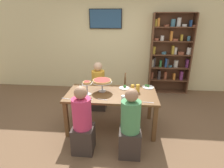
# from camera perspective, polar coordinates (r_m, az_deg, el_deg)

# --- Properties ---
(ground_plane) EXTENTS (12.00, 12.00, 0.00)m
(ground_plane) POSITION_cam_1_polar(r_m,az_deg,el_deg) (3.82, -0.13, -13.15)
(ground_plane) COLOR brown
(rear_partition) EXTENTS (8.00, 0.12, 2.80)m
(rear_partition) POSITION_cam_1_polar(r_m,az_deg,el_deg) (5.42, 1.97, 12.92)
(rear_partition) COLOR beige
(rear_partition) RESTS_ON ground_plane
(dining_table) EXTENTS (1.70, 0.88, 0.74)m
(dining_table) POSITION_cam_1_polar(r_m,az_deg,el_deg) (3.50, -0.14, -4.24)
(dining_table) COLOR brown
(dining_table) RESTS_ON ground_plane
(bookshelf) EXTENTS (1.15, 0.30, 2.21)m
(bookshelf) POSITION_cam_1_polar(r_m,az_deg,el_deg) (5.40, 17.86, 9.16)
(bookshelf) COLOR brown
(bookshelf) RESTS_ON ground_plane
(television) EXTENTS (0.90, 0.05, 0.52)m
(television) POSITION_cam_1_polar(r_m,az_deg,el_deg) (5.31, -2.04, 19.75)
(television) COLOR black
(diner_far_left) EXTENTS (0.34, 0.34, 1.15)m
(diner_far_left) POSITION_cam_1_polar(r_m,az_deg,el_deg) (4.30, -4.25, -1.77)
(diner_far_left) COLOR #382D28
(diner_far_left) RESTS_ON ground_plane
(diner_near_right) EXTENTS (0.34, 0.34, 1.15)m
(diner_near_right) POSITION_cam_1_polar(r_m,az_deg,el_deg) (2.91, 5.73, -13.58)
(diner_near_right) COLOR #382D28
(diner_near_right) RESTS_ON ground_plane
(diner_near_left) EXTENTS (0.34, 0.34, 1.15)m
(diner_near_left) POSITION_cam_1_polar(r_m,az_deg,el_deg) (3.01, -9.19, -12.53)
(diner_near_left) COLOR #382D28
(diner_near_left) RESTS_ON ground_plane
(chair_far_right) EXTENTS (0.40, 0.40, 0.87)m
(chair_far_right) POSITION_cam_1_polar(r_m,az_deg,el_deg) (4.25, 5.52, -2.13)
(chair_far_right) COLOR brown
(chair_far_right) RESTS_ON ground_plane
(deep_dish_pizza_stand) EXTENTS (0.39, 0.39, 0.24)m
(deep_dish_pizza_stand) POSITION_cam_1_polar(r_m,az_deg,el_deg) (3.49, -3.12, 0.79)
(deep_dish_pizza_stand) COLOR silver
(deep_dish_pizza_stand) RESTS_ON dining_table
(personal_pizza_stand) EXTENTS (0.18, 0.18, 0.26)m
(personal_pizza_stand) POSITION_cam_1_polar(r_m,az_deg,el_deg) (3.37, -7.86, -0.44)
(personal_pizza_stand) COLOR silver
(personal_pizza_stand) RESTS_ON dining_table
(salad_plate_near_diner) EXTENTS (0.24, 0.24, 0.06)m
(salad_plate_near_diner) POSITION_cam_1_polar(r_m,az_deg,el_deg) (3.81, 11.20, -0.85)
(salad_plate_near_diner) COLOR white
(salad_plate_near_diner) RESTS_ON dining_table
(salad_plate_far_diner) EXTENTS (0.21, 0.21, 0.07)m
(salad_plate_far_diner) POSITION_cam_1_polar(r_m,az_deg,el_deg) (3.70, 3.89, -1.11)
(salad_plate_far_diner) COLOR white
(salad_plate_far_diner) RESTS_ON dining_table
(salad_plate_spare) EXTENTS (0.20, 0.20, 0.07)m
(salad_plate_spare) POSITION_cam_1_polar(r_m,az_deg,el_deg) (3.35, 5.85, -3.45)
(salad_plate_spare) COLOR white
(salad_plate_spare) RESTS_ON dining_table
(beer_glass_amber_tall) EXTENTS (0.07, 0.07, 0.14)m
(beer_glass_amber_tall) POSITION_cam_1_polar(r_m,az_deg,el_deg) (3.53, 6.47, -1.33)
(beer_glass_amber_tall) COLOR gold
(beer_glass_amber_tall) RESTS_ON dining_table
(beer_glass_amber_short) EXTENTS (0.08, 0.08, 0.15)m
(beer_glass_amber_short) POSITION_cam_1_polar(r_m,az_deg,el_deg) (3.53, 8.05, -1.35)
(beer_glass_amber_short) COLOR gold
(beer_glass_amber_short) RESTS_ON dining_table
(water_glass_clear_near) EXTENTS (0.07, 0.07, 0.11)m
(water_glass_clear_near) POSITION_cam_1_polar(r_m,az_deg,el_deg) (3.11, 3.53, -4.62)
(water_glass_clear_near) COLOR white
(water_glass_clear_near) RESTS_ON dining_table
(cutlery_fork_near) EXTENTS (0.18, 0.06, 0.00)m
(cutlery_fork_near) POSITION_cam_1_polar(r_m,az_deg,el_deg) (3.87, -9.12, -0.53)
(cutlery_fork_near) COLOR silver
(cutlery_fork_near) RESTS_ON dining_table
(cutlery_knife_near) EXTENTS (0.18, 0.03, 0.00)m
(cutlery_knife_near) POSITION_cam_1_polar(r_m,az_deg,el_deg) (3.24, -7.66, -4.77)
(cutlery_knife_near) COLOR silver
(cutlery_knife_near) RESTS_ON dining_table
(cutlery_fork_far) EXTENTS (0.18, 0.05, 0.00)m
(cutlery_fork_far) POSITION_cam_1_polar(r_m,az_deg,el_deg) (3.33, -14.06, -4.49)
(cutlery_fork_far) COLOR silver
(cutlery_fork_far) RESTS_ON dining_table
(cutlery_knife_far) EXTENTS (0.18, 0.05, 0.00)m
(cutlery_knife_far) POSITION_cam_1_polar(r_m,az_deg,el_deg) (3.21, -2.93, -4.86)
(cutlery_knife_far) COLOR silver
(cutlery_knife_far) RESTS_ON dining_table
(cutlery_spare_fork) EXTENTS (0.18, 0.03, 0.00)m
(cutlery_spare_fork) POSITION_cam_1_polar(r_m,az_deg,el_deg) (3.16, 11.34, -5.68)
(cutlery_spare_fork) COLOR silver
(cutlery_spare_fork) RESTS_ON dining_table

